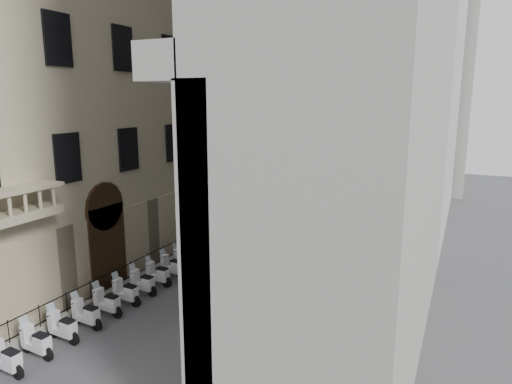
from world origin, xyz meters
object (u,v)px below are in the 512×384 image
security_tent (228,213)px  pedestrian_a (296,211)px  street_lamp (268,171)px  info_kiosk (221,239)px  pedestrian_b (333,228)px

security_tent → pedestrian_a: 8.42m
pedestrian_a → street_lamp: bearing=32.1°
security_tent → pedestrian_a: (1.64, 8.11, -1.52)m
security_tent → info_kiosk: bearing=-109.1°
security_tent → pedestrian_b: 7.68m
security_tent → pedestrian_b: size_ratio=2.33×
security_tent → street_lamp: size_ratio=0.50×
street_lamp → pedestrian_a: (1.48, 2.08, -3.37)m
info_kiosk → pedestrian_b: size_ratio=1.14×
info_kiosk → pedestrian_a: size_ratio=0.92×
street_lamp → info_kiosk: size_ratio=4.12×
security_tent → pedestrian_b: bearing=43.9°
street_lamp → info_kiosk: street_lamp is taller
security_tent → info_kiosk: (-0.20, -0.57, -1.58)m
info_kiosk → pedestrian_b: (5.60, 5.76, -0.12)m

